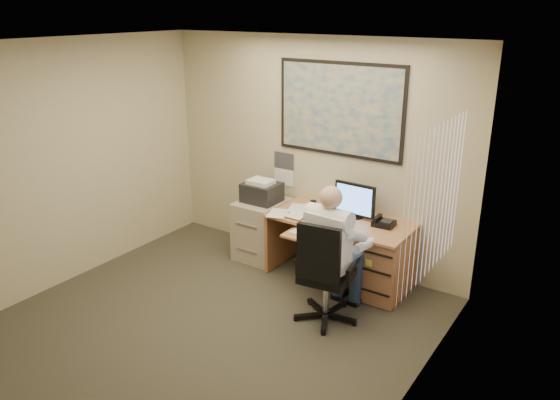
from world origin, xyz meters
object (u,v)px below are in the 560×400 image
Objects in this scene: filing_cabinet at (262,224)px; person at (329,254)px; office_chair at (323,292)px; desk at (367,250)px.

person is at bearing -30.06° from filing_cabinet.
office_chair is 0.78× the size of person.
person is (0.01, 0.08, 0.38)m from office_chair.
desk is 1.14× the size of person.
desk is 0.85m from person.
person is (1.38, -0.80, 0.26)m from filing_cabinet.
desk is 0.90m from office_chair.
filing_cabinet is 0.93× the size of office_chair.
filing_cabinet is (-1.43, -0.01, -0.01)m from desk.
desk reaches higher than office_chair.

